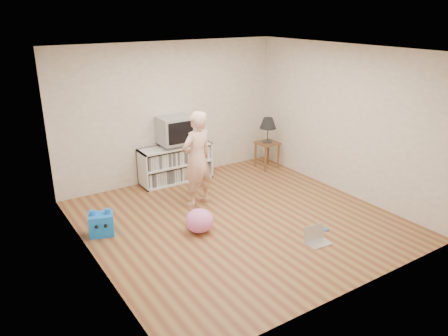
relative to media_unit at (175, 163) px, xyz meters
The scene contains 13 objects.
ground 2.07m from the media_unit, 88.69° to the right, with size 4.50×4.50×0.00m, color brown.
walls 2.25m from the media_unit, 88.69° to the right, with size 4.52×4.52×2.60m.
ceiling 3.03m from the media_unit, 88.69° to the right, with size 4.50×4.50×0.01m, color white.
media_unit is the anchor object (origin of this frame).
dvd_deck 0.39m from the media_unit, 90.00° to the right, with size 0.45×0.35×0.07m, color gray.
crt_tv 0.67m from the media_unit, 90.00° to the right, with size 0.60×0.53×0.50m.
side_table 1.97m from the media_unit, 11.32° to the right, with size 0.42×0.42×0.55m.
table_lamp 2.05m from the media_unit, 11.32° to the right, with size 0.34×0.34×0.52m.
person 1.27m from the media_unit, 98.83° to the right, with size 0.59×0.39×1.62m, color beige.
laptop 3.29m from the media_unit, 79.70° to the right, with size 0.36×0.30×0.23m.
playing_cards 3.21m from the media_unit, 72.52° to the right, with size 0.07×0.09×0.02m, color #4367B2.
plush_blue 2.33m from the media_unit, 145.07° to the right, with size 0.42×0.37×0.40m.
plush_pink 2.15m from the media_unit, 107.78° to the right, with size 0.42×0.42×0.36m, color #FC7ACB.
Camera 1 is at (-3.56, -5.07, 3.15)m, focal length 35.00 mm.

